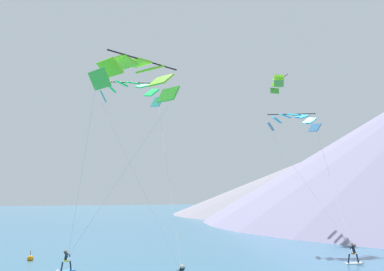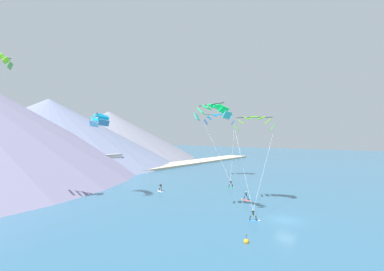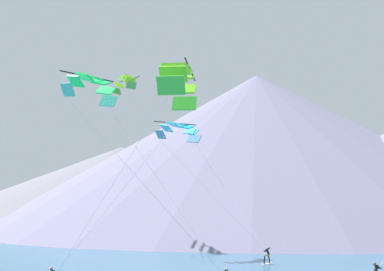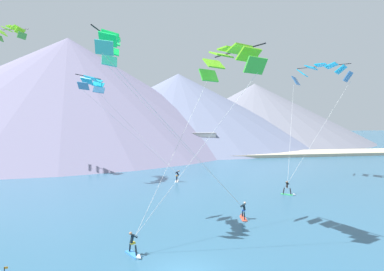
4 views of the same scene
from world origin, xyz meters
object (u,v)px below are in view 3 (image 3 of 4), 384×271
kitesurfer_mid_center (268,259)px  parafoil_kite_near_trail (92,87)px  parafoil_kite_mid_center (179,130)px  parafoil_kite_distant_high_outer (125,82)px  parafoil_kite_far_left (178,82)px

kitesurfer_mid_center → parafoil_kite_near_trail: size_ratio=0.12×
parafoil_kite_near_trail → parafoil_kite_mid_center: bearing=102.7°
parafoil_kite_near_trail → parafoil_kite_distant_high_outer: size_ratio=2.83×
kitesurfer_mid_center → parafoil_kite_near_trail: bearing=-112.6°
parafoil_kite_near_trail → parafoil_kite_far_left: bearing=-12.6°
parafoil_kite_mid_center → parafoil_kite_distant_high_outer: 17.73m
kitesurfer_mid_center → parafoil_kite_mid_center: bearing=166.6°
parafoil_kite_far_left → parafoil_kite_distant_high_outer: (-27.56, 29.76, 9.37)m
parafoil_kite_near_trail → parafoil_kite_mid_center: 21.01m
parafoil_kite_mid_center → parafoil_kite_far_left: bearing=-58.3°
kitesurfer_mid_center → parafoil_kite_far_left: bearing=-84.3°
kitesurfer_mid_center → parafoil_kite_distant_high_outer: bearing=158.6°
parafoil_kite_near_trail → parafoil_kite_distant_high_outer: bearing=123.4°
kitesurfer_mid_center → parafoil_kite_mid_center: parafoil_kite_mid_center is taller
parafoil_kite_far_left → parafoil_kite_mid_center: bearing=121.7°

